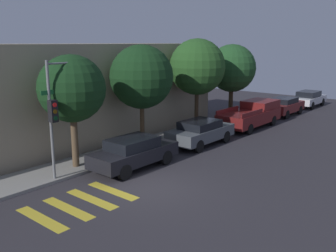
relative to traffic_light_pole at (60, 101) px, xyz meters
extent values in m
plane|color=#2D2B30|center=(1.54, -3.37, -3.38)|extent=(60.00, 60.00, 0.00)
cube|color=gray|center=(1.54, 0.96, -3.31)|extent=(26.00, 2.27, 0.14)
cube|color=gray|center=(1.54, 5.50, -0.54)|extent=(26.00, 6.00, 5.67)
cube|color=gold|center=(-2.73, -2.57, -3.38)|extent=(0.45, 2.60, 0.00)
cube|color=gold|center=(-1.68, -2.57, -3.38)|extent=(0.45, 2.60, 0.00)
cube|color=gold|center=(-0.63, -2.57, -3.38)|extent=(0.45, 2.60, 0.00)
cube|color=gold|center=(0.42, -2.57, -3.38)|extent=(0.45, 2.60, 0.00)
cylinder|color=slate|center=(-0.46, 0.08, -0.84)|extent=(0.12, 0.12, 5.07)
cube|color=black|center=(-0.46, -0.13, -0.33)|extent=(0.30, 0.30, 0.90)
cylinder|color=red|center=(-0.46, -0.29, -0.06)|extent=(0.18, 0.02, 0.18)
cylinder|color=#593D0A|center=(-0.46, -0.29, -0.33)|extent=(0.18, 0.02, 0.18)
cylinder|color=#0C3819|center=(-0.46, -0.29, -0.60)|extent=(0.18, 0.02, 0.18)
cube|color=#19662D|center=(-0.46, 0.08, 0.41)|extent=(0.70, 0.02, 0.18)
cylinder|color=slate|center=(0.48, 0.08, 1.54)|extent=(1.89, 0.08, 0.08)
sphere|color=#F9E5B2|center=(1.43, 0.08, 1.44)|extent=(0.36, 0.36, 0.36)
cube|color=black|center=(2.94, -1.27, -2.71)|extent=(4.41, 1.74, 0.64)
cube|color=black|center=(2.83, -1.27, -2.15)|extent=(2.29, 1.53, 0.49)
cylinder|color=black|center=(4.31, -0.49, -3.03)|extent=(0.69, 0.22, 0.69)
cylinder|color=black|center=(4.31, -2.05, -3.03)|extent=(0.69, 0.22, 0.69)
cylinder|color=black|center=(1.58, -0.49, -3.03)|extent=(0.69, 0.22, 0.69)
cylinder|color=black|center=(1.58, -2.05, -3.03)|extent=(0.69, 0.22, 0.69)
cube|color=#4C5156|center=(8.28, -1.27, -2.71)|extent=(4.36, 1.85, 0.66)
cube|color=black|center=(8.18, -1.27, -2.16)|extent=(2.26, 1.63, 0.43)
cylinder|color=black|center=(9.63, -0.44, -3.03)|extent=(0.69, 0.22, 0.69)
cylinder|color=black|center=(9.63, -2.10, -3.03)|extent=(0.69, 0.22, 0.69)
cylinder|color=black|center=(6.93, -0.44, -3.03)|extent=(0.69, 0.22, 0.69)
cylinder|color=black|center=(6.93, -2.10, -3.03)|extent=(0.69, 0.22, 0.69)
cube|color=maroon|center=(14.06, -1.27, -2.62)|extent=(5.58, 2.07, 0.82)
cube|color=maroon|center=(15.59, -1.27, -1.94)|extent=(2.51, 1.90, 0.56)
cube|color=maroon|center=(12.66, -0.36, -2.08)|extent=(2.79, 0.08, 0.28)
cube|color=maroon|center=(12.66, -2.18, -2.08)|extent=(2.79, 0.08, 0.28)
cylinder|color=black|center=(15.79, -0.33, -3.03)|extent=(0.69, 0.22, 0.69)
cylinder|color=black|center=(15.79, -2.21, -3.03)|extent=(0.69, 0.22, 0.69)
cylinder|color=black|center=(12.33, -0.33, -3.03)|extent=(0.69, 0.22, 0.69)
cylinder|color=black|center=(12.33, -2.21, -3.03)|extent=(0.69, 0.22, 0.69)
cube|color=maroon|center=(19.87, -1.27, -2.69)|extent=(4.26, 1.72, 0.68)
cube|color=black|center=(19.76, -1.27, -2.15)|extent=(2.22, 1.51, 0.41)
cylinder|color=black|center=(21.19, -0.50, -3.03)|extent=(0.69, 0.22, 0.69)
cylinder|color=black|center=(21.19, -2.04, -3.03)|extent=(0.69, 0.22, 0.69)
cylinder|color=black|center=(18.55, -0.50, -3.03)|extent=(0.69, 0.22, 0.69)
cylinder|color=black|center=(18.55, -2.04, -3.03)|extent=(0.69, 0.22, 0.69)
cube|color=silver|center=(25.30, -1.27, -2.74)|extent=(4.37, 1.76, 0.58)
cube|color=black|center=(25.19, -1.27, -2.20)|extent=(2.27, 1.54, 0.50)
cylinder|color=black|center=(26.66, -0.48, -3.03)|extent=(0.69, 0.22, 0.69)
cylinder|color=black|center=(26.66, -2.06, -3.03)|extent=(0.69, 0.22, 0.69)
cylinder|color=black|center=(23.95, -0.48, -3.03)|extent=(0.69, 0.22, 0.69)
cylinder|color=black|center=(23.95, -2.06, -3.03)|extent=(0.69, 0.22, 0.69)
cylinder|color=brown|center=(1.11, 0.72, -2.07)|extent=(0.31, 0.31, 2.62)
sphere|color=#143316|center=(1.11, 0.72, 0.37)|extent=(3.02, 3.02, 3.02)
cylinder|color=#4C3823|center=(5.55, 0.72, -2.04)|extent=(0.24, 0.24, 2.68)
sphere|color=#143316|center=(5.55, 0.72, 0.58)|extent=(3.41, 3.41, 3.41)
cylinder|color=#42301E|center=(10.59, 0.72, -1.92)|extent=(0.25, 0.25, 2.91)
sphere|color=#234C1E|center=(10.59, 0.72, 0.86)|extent=(3.53, 3.53, 3.53)
cylinder|color=#42301E|center=(14.86, 0.72, -2.05)|extent=(0.31, 0.31, 2.66)
sphere|color=#1E4721|center=(14.86, 0.72, 0.56)|extent=(3.41, 3.41, 3.41)
camera|label=1|loc=(-8.79, -13.20, 2.38)|focal=40.00mm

